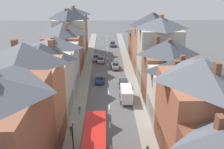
% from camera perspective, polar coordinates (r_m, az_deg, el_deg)
% --- Properties ---
extents(pavement_left, '(2.20, 104.00, 0.14)m').
position_cam_1_polar(pavement_left, '(58.15, -5.86, -0.81)').
color(pavement_left, gray).
rests_on(pavement_left, ground).
extents(pavement_right, '(2.20, 104.00, 0.14)m').
position_cam_1_polar(pavement_right, '(58.25, 4.20, -0.72)').
color(pavement_right, gray).
rests_on(pavement_right, ground).
extents(centre_line_dashes, '(0.14, 97.80, 0.01)m').
position_cam_1_polar(centre_line_dashes, '(56.13, -0.80, -1.54)').
color(centre_line_dashes, silver).
rests_on(centre_line_dashes, ground).
extents(terrace_row_left, '(8.00, 79.28, 13.82)m').
position_cam_1_polar(terrace_row_left, '(47.02, -13.21, 1.67)').
color(terrace_row_left, '#A36042').
rests_on(terrace_row_left, ground).
extents(terrace_row_right, '(8.00, 71.82, 14.28)m').
position_cam_1_polar(terrace_row_right, '(43.90, 12.79, -0.09)').
color(terrace_row_right, '#B2704C').
rests_on(terrace_row_right, ground).
extents(car_near_blue, '(1.90, 4.07, 1.64)m').
position_cam_1_polar(car_near_blue, '(52.96, 2.60, -1.94)').
color(car_near_blue, black).
rests_on(car_near_blue, ground).
extents(car_near_silver, '(1.90, 3.82, 1.69)m').
position_cam_1_polar(car_near_silver, '(64.19, 0.70, 2.01)').
color(car_near_silver, '#B7BABF').
rests_on(car_near_silver, ground).
extents(car_parked_left_a, '(1.90, 4.48, 1.60)m').
position_cam_1_polar(car_parked_left_a, '(55.70, -2.65, -0.85)').
color(car_parked_left_a, navy).
rests_on(car_parked_left_a, ground).
extents(car_parked_right_a, '(1.90, 4.26, 1.59)m').
position_cam_1_polar(car_parked_right_a, '(87.20, 0.11, 6.72)').
color(car_parked_right_a, gray).
rests_on(car_parked_right_a, ground).
extents(car_mid_black, '(1.90, 4.50, 1.70)m').
position_cam_1_polar(car_mid_black, '(71.43, -3.46, 3.81)').
color(car_mid_black, '#B7BABF').
rests_on(car_mid_black, ground).
extents(car_parked_left_b, '(1.90, 4.25, 1.60)m').
position_cam_1_polar(car_parked_left_b, '(69.57, -2.44, 3.36)').
color(car_parked_left_b, '#B7BABF').
rests_on(car_parked_left_b, ground).
extents(delivery_van, '(2.20, 5.20, 2.41)m').
position_cam_1_polar(delivery_van, '(46.97, 3.14, -4.17)').
color(delivery_van, white).
rests_on(delivery_van, ground).
extents(pedestrian_mid_right, '(0.36, 0.22, 1.61)m').
position_cam_1_polar(pedestrian_mid_right, '(37.11, -8.93, -11.86)').
color(pedestrian_mid_right, gray).
rests_on(pedestrian_mid_right, pavement_left).
extents(pedestrian_far_left, '(0.36, 0.22, 1.61)m').
position_cam_1_polar(pedestrian_far_left, '(42.38, -7.11, -7.53)').
color(pedestrian_far_left, gray).
rests_on(pedestrian_far_left, pavement_left).
extents(street_lamp, '(0.20, 1.12, 5.50)m').
position_cam_1_polar(street_lamp, '(30.49, -8.42, -14.56)').
color(street_lamp, black).
rests_on(street_lamp, ground).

